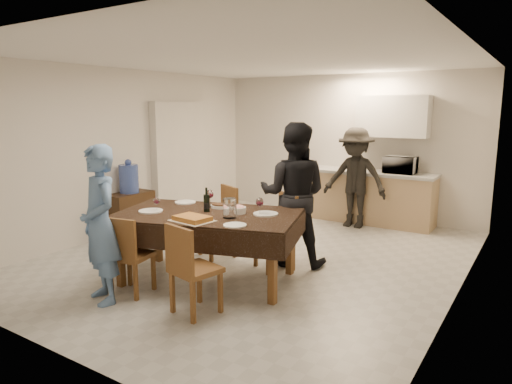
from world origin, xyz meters
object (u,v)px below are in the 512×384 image
at_px(dining_table, 207,216).
at_px(water_jug, 129,179).
at_px(person_kitchen, 355,178).
at_px(console, 131,214).
at_px(wine_bottle, 207,200).
at_px(microwave, 400,165).
at_px(savoury_tart, 192,218).
at_px(person_near, 100,225).
at_px(person_far, 293,195).
at_px(water_pitcher, 229,208).

bearing_deg(dining_table, water_jug, 142.04).
bearing_deg(person_kitchen, console, -138.90).
height_order(wine_bottle, microwave, microwave).
relative_size(dining_table, water_jug, 5.23).
xyz_separation_m(wine_bottle, microwave, (1.19, 3.67, 0.11)).
distance_m(savoury_tart, person_near, 0.93).
height_order(person_near, person_kitchen, person_kitchen).
xyz_separation_m(dining_table, microwave, (1.14, 3.72, 0.28)).
distance_m(wine_bottle, person_far, 1.17).
distance_m(water_jug, savoury_tart, 2.65).
bearing_deg(water_jug, person_far, 4.11).
height_order(water_pitcher, person_near, person_near).
height_order(dining_table, person_far, person_far).
height_order(water_pitcher, person_kitchen, person_kitchen).
relative_size(microwave, person_kitchen, 0.31).
bearing_deg(microwave, dining_table, 72.89).
distance_m(wine_bottle, person_near, 1.22).
bearing_deg(person_kitchen, microwave, 36.10).
height_order(water_jug, person_kitchen, person_kitchen).
distance_m(dining_table, console, 2.44).
relative_size(water_pitcher, person_near, 0.13).
relative_size(water_jug, person_far, 0.24).
height_order(microwave, person_near, person_near).
distance_m(water_pitcher, person_kitchen, 3.32).
bearing_deg(dining_table, savoury_tart, -92.50).
relative_size(water_jug, savoury_tart, 1.03).
bearing_deg(person_kitchen, person_far, -89.42).
height_order(person_far, person_kitchen, person_far).
xyz_separation_m(console, savoury_tart, (2.35, -1.23, 0.49)).
bearing_deg(water_pitcher, water_jug, 160.89).
height_order(savoury_tart, person_far, person_far).
relative_size(wine_bottle, savoury_tart, 0.66).
relative_size(water_pitcher, person_far, 0.12).
distance_m(person_near, person_kitchen, 4.45).
relative_size(dining_table, microwave, 4.53).
xyz_separation_m(water_jug, person_kitchen, (2.77, 2.42, -0.07)).
xyz_separation_m(dining_table, person_kitchen, (0.53, 3.27, 0.07)).
bearing_deg(water_jug, microwave, 40.24).
relative_size(water_jug, person_kitchen, 0.26).
distance_m(dining_table, person_kitchen, 3.31).
relative_size(savoury_tart, microwave, 0.84).
xyz_separation_m(console, water_pitcher, (2.60, -0.90, 0.57)).
xyz_separation_m(console, person_kitchen, (2.77, 2.42, 0.50)).
relative_size(wine_bottle, person_kitchen, 0.17).
bearing_deg(water_pitcher, person_far, 79.70).
relative_size(person_near, person_kitchen, 0.98).
distance_m(savoury_tart, person_far, 1.50).
distance_m(person_near, person_far, 2.37).
height_order(console, savoury_tart, savoury_tart).
distance_m(water_jug, water_pitcher, 2.75).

